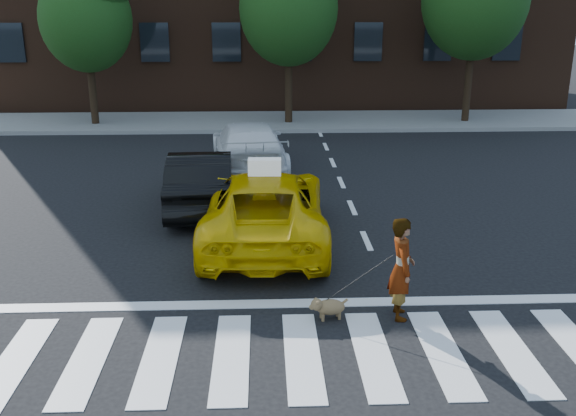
{
  "coord_description": "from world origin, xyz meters",
  "views": [
    {
      "loc": [
        -0.52,
        -7.93,
        4.81
      ],
      "look_at": [
        -0.07,
        3.31,
        1.1
      ],
      "focal_mm": 40.0,
      "sensor_mm": 36.0,
      "label": 1
    }
  ],
  "objects_px": {
    "taxi": "(265,206)",
    "woman": "(402,268)",
    "tree_left": "(86,7)",
    "dog": "(327,307)",
    "white_suv": "(249,147)",
    "black_sedan": "(201,179)"
  },
  "relations": [
    {
      "from": "taxi",
      "to": "woman",
      "type": "distance_m",
      "value": 4.05
    },
    {
      "from": "tree_left",
      "to": "woman",
      "type": "distance_m",
      "value": 18.41
    },
    {
      "from": "taxi",
      "to": "dog",
      "type": "xyz_separation_m",
      "value": [
        0.95,
        -3.51,
        -0.52
      ]
    },
    {
      "from": "white_suv",
      "to": "dog",
      "type": "height_order",
      "value": "white_suv"
    },
    {
      "from": "taxi",
      "to": "dog",
      "type": "bearing_deg",
      "value": 106.67
    },
    {
      "from": "tree_left",
      "to": "taxi",
      "type": "distance_m",
      "value": 14.49
    },
    {
      "from": "white_suv",
      "to": "woman",
      "type": "bearing_deg",
      "value": 100.29
    },
    {
      "from": "taxi",
      "to": "black_sedan",
      "type": "distance_m",
      "value": 2.69
    },
    {
      "from": "black_sedan",
      "to": "woman",
      "type": "relative_size",
      "value": 2.54
    },
    {
      "from": "taxi",
      "to": "woman",
      "type": "bearing_deg",
      "value": 122.62
    },
    {
      "from": "white_suv",
      "to": "dog",
      "type": "distance_m",
      "value": 9.21
    },
    {
      "from": "black_sedan",
      "to": "dog",
      "type": "relative_size",
      "value": 6.61
    },
    {
      "from": "black_sedan",
      "to": "white_suv",
      "type": "height_order",
      "value": "white_suv"
    },
    {
      "from": "tree_left",
      "to": "taxi",
      "type": "bearing_deg",
      "value": -62.49
    },
    {
      "from": "tree_left",
      "to": "white_suv",
      "type": "height_order",
      "value": "tree_left"
    },
    {
      "from": "tree_left",
      "to": "dog",
      "type": "relative_size",
      "value": 10.27
    },
    {
      "from": "black_sedan",
      "to": "dog",
      "type": "xyz_separation_m",
      "value": [
        2.45,
        -5.75,
        -0.48
      ]
    },
    {
      "from": "taxi",
      "to": "tree_left",
      "type": "bearing_deg",
      "value": -60.92
    },
    {
      "from": "woman",
      "to": "black_sedan",
      "type": "bearing_deg",
      "value": 33.94
    },
    {
      "from": "black_sedan",
      "to": "dog",
      "type": "distance_m",
      "value": 6.27
    },
    {
      "from": "black_sedan",
      "to": "white_suv",
      "type": "relative_size",
      "value": 0.85
    },
    {
      "from": "tree_left",
      "to": "woman",
      "type": "bearing_deg",
      "value": -61.69
    }
  ]
}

